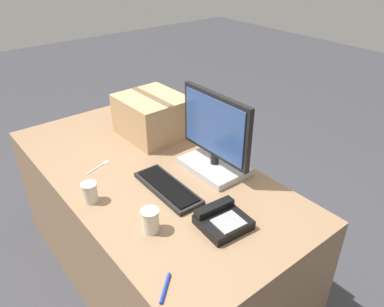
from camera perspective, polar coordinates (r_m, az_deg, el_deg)
The scene contains 10 objects.
ground_plane at distance 2.49m, azimuth -5.69°, elevation -17.30°, with size 12.00×12.00×0.00m, color #38383D.
office_desk at distance 2.22m, azimuth -6.19°, elevation -10.70°, with size 1.80×0.90×0.76m.
monitor at distance 1.91m, azimuth 3.52°, elevation 1.83°, with size 0.46×0.25×0.42m.
keyboard at distance 1.83m, azimuth -3.73°, elevation -5.23°, with size 0.41×0.15×0.03m.
desk_phone at distance 1.62m, azimuth 4.64°, elevation -10.08°, with size 0.20×0.21×0.07m.
paper_cup_left at distance 1.79m, azimuth -15.27°, elevation -5.74°, with size 0.07×0.07×0.10m.
paper_cup_right at distance 1.58m, azimuth -6.37°, elevation -10.10°, with size 0.08×0.08×0.11m.
spoon at distance 2.08m, azimuth -13.64°, elevation -1.69°, with size 0.07×0.16×0.00m.
cardboard_box at distance 2.30m, azimuth -6.04°, elevation 5.74°, with size 0.40×0.36×0.25m.
pen_marker at distance 1.40m, azimuth -4.10°, elevation -19.75°, with size 0.10×0.11×0.01m.
Camera 1 is at (1.45, -0.85, 1.83)m, focal length 35.00 mm.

